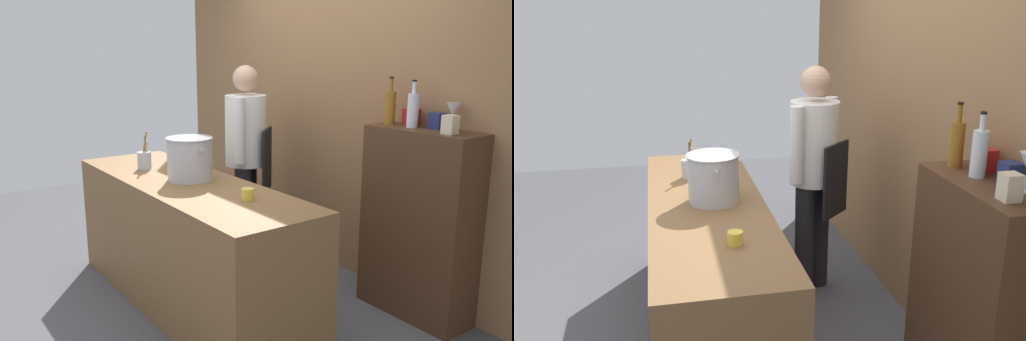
{
  "view_description": "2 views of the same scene",
  "coord_description": "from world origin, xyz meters",
  "views": [
    {
      "loc": [
        3.14,
        -1.68,
        1.78
      ],
      "look_at": [
        0.22,
        0.44,
        0.96
      ],
      "focal_mm": 37.28,
      "sensor_mm": 36.0,
      "label": 1
    },
    {
      "loc": [
        3.15,
        -0.27,
        2.07
      ],
      "look_at": [
        0.02,
        0.39,
        1.09
      ],
      "focal_mm": 38.74,
      "sensor_mm": 36.0,
      "label": 2
    }
  ],
  "objects": [
    {
      "name": "stockpot_large",
      "position": [
        -0.03,
        0.05,
        1.05
      ],
      "size": [
        0.38,
        0.32,
        0.3
      ],
      "color": "#B7BABF",
      "rests_on": "prep_counter"
    },
    {
      "name": "bar_cabinet",
      "position": [
        1.04,
        1.19,
        0.64
      ],
      "size": [
        0.76,
        0.32,
        1.28
      ],
      "primitive_type": "cube",
      "color": "#472D1C",
      "rests_on": "ground_plane"
    },
    {
      "name": "spice_tin_red",
      "position": [
        0.86,
        1.27,
        1.34
      ],
      "size": [
        0.09,
        0.09,
        0.11
      ],
      "primitive_type": "cube",
      "color": "red",
      "rests_on": "bar_cabinet"
    },
    {
      "name": "wine_bottle_clear",
      "position": [
        0.93,
        1.19,
        1.4
      ],
      "size": [
        0.07,
        0.07,
        0.31
      ],
      "color": "silver",
      "rests_on": "bar_cabinet"
    },
    {
      "name": "butter_jar",
      "position": [
        0.62,
        0.08,
        0.93
      ],
      "size": [
        0.08,
        0.08,
        0.07
      ],
      "primitive_type": "cylinder",
      "color": "yellow",
      "rests_on": "prep_counter"
    },
    {
      "name": "wine_bottle_amber",
      "position": [
        0.75,
        1.18,
        1.4
      ],
      "size": [
        0.07,
        0.07,
        0.32
      ],
      "color": "#8C5919",
      "rests_on": "bar_cabinet"
    },
    {
      "name": "prep_counter",
      "position": [
        0.0,
        0.0,
        0.45
      ],
      "size": [
        2.27,
        0.7,
        0.9
      ],
      "primitive_type": "cube",
      "color": "brown",
      "rests_on": "ground_plane"
    },
    {
      "name": "wine_glass_short",
      "position": [
        1.17,
        1.27,
        1.41
      ],
      "size": [
        0.08,
        0.08,
        0.18
      ],
      "color": "silver",
      "rests_on": "bar_cabinet"
    },
    {
      "name": "utensil_crock",
      "position": [
        -0.52,
        -0.07,
        0.97
      ],
      "size": [
        0.1,
        0.1,
        0.28
      ],
      "color": "#B7BABF",
      "rests_on": "prep_counter"
    },
    {
      "name": "spice_tin_navy",
      "position": [
        1.06,
        1.27,
        1.33
      ],
      "size": [
        0.09,
        0.09,
        0.1
      ],
      "primitive_type": "cube",
      "color": "navy",
      "rests_on": "bar_cabinet"
    },
    {
      "name": "ground_plane",
      "position": [
        0.0,
        0.0,
        0.0
      ],
      "size": [
        8.0,
        8.0,
        0.0
      ],
      "primitive_type": "plane",
      "color": "#4C4C51"
    },
    {
      "name": "brick_back_panel",
      "position": [
        0.0,
        1.4,
        1.5
      ],
      "size": [
        4.4,
        0.1,
        3.0
      ],
      "primitive_type": "cube",
      "color": "olive",
      "rests_on": "ground_plane"
    },
    {
      "name": "spice_tin_cream",
      "position": [
        1.25,
        1.14,
        1.34
      ],
      "size": [
        0.08,
        0.08,
        0.12
      ],
      "primitive_type": "cube",
      "color": "beige",
      "rests_on": "bar_cabinet"
    },
    {
      "name": "chef",
      "position": [
        -0.42,
        0.8,
        0.96
      ],
      "size": [
        0.43,
        0.45,
        1.66
      ],
      "rotation": [
        0.0,
        0.0,
        2.3
      ],
      "color": "black",
      "rests_on": "ground_plane"
    }
  ]
}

